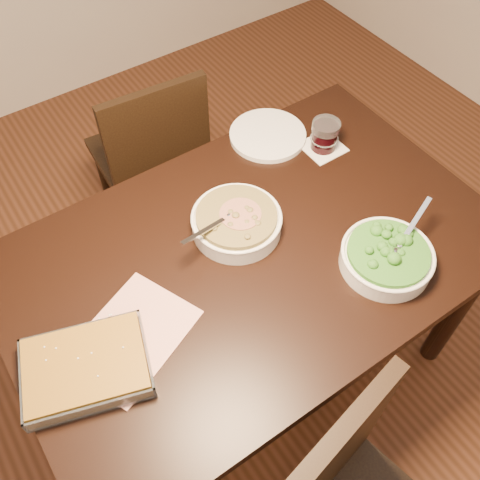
{
  "coord_description": "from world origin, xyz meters",
  "views": [
    {
      "loc": [
        -0.53,
        -0.72,
        1.97
      ],
      "look_at": [
        -0.03,
        0.02,
        0.8
      ],
      "focal_mm": 40.0,
      "sensor_mm": 36.0,
      "label": 1
    }
  ],
  "objects_px": {
    "table": "(252,269)",
    "dinner_plate": "(268,135)",
    "wine_tumbler": "(325,135)",
    "baking_dish": "(86,368)",
    "broccoli_bowl": "(387,257)",
    "chair_far": "(153,154)",
    "stew_bowl": "(237,221)"
  },
  "relations": [
    {
      "from": "table",
      "to": "broccoli_bowl",
      "type": "relative_size",
      "value": 4.92
    },
    {
      "from": "table",
      "to": "baking_dish",
      "type": "height_order",
      "value": "baking_dish"
    },
    {
      "from": "broccoli_bowl",
      "to": "baking_dish",
      "type": "height_order",
      "value": "broccoli_bowl"
    },
    {
      "from": "table",
      "to": "chair_far",
      "type": "xyz_separation_m",
      "value": [
        0.06,
        0.78,
        -0.18
      ]
    },
    {
      "from": "broccoli_bowl",
      "to": "baking_dish",
      "type": "relative_size",
      "value": 0.81
    },
    {
      "from": "broccoli_bowl",
      "to": "stew_bowl",
      "type": "bearing_deg",
      "value": 128.72
    },
    {
      "from": "table",
      "to": "wine_tumbler",
      "type": "relative_size",
      "value": 13.85
    },
    {
      "from": "baking_dish",
      "to": "chair_far",
      "type": "bearing_deg",
      "value": 72.71
    },
    {
      "from": "stew_bowl",
      "to": "baking_dish",
      "type": "distance_m",
      "value": 0.57
    },
    {
      "from": "stew_bowl",
      "to": "baking_dish",
      "type": "xyz_separation_m",
      "value": [
        -0.54,
        -0.16,
        -0.01
      ]
    },
    {
      "from": "broccoli_bowl",
      "to": "chair_far",
      "type": "bearing_deg",
      "value": 101.73
    },
    {
      "from": "baking_dish",
      "to": "dinner_plate",
      "type": "distance_m",
      "value": 0.96
    },
    {
      "from": "stew_bowl",
      "to": "chair_far",
      "type": "xyz_separation_m",
      "value": [
        0.06,
        0.69,
        -0.31
      ]
    },
    {
      "from": "broccoli_bowl",
      "to": "chair_far",
      "type": "height_order",
      "value": "chair_far"
    },
    {
      "from": "wine_tumbler",
      "to": "chair_far",
      "type": "height_order",
      "value": "chair_far"
    },
    {
      "from": "wine_tumbler",
      "to": "baking_dish",
      "type": "bearing_deg",
      "value": -163.48
    },
    {
      "from": "dinner_plate",
      "to": "chair_far",
      "type": "distance_m",
      "value": 0.56
    },
    {
      "from": "dinner_plate",
      "to": "chair_far",
      "type": "bearing_deg",
      "value": 121.12
    },
    {
      "from": "table",
      "to": "broccoli_bowl",
      "type": "xyz_separation_m",
      "value": [
        0.27,
        -0.24,
        0.13
      ]
    },
    {
      "from": "baking_dish",
      "to": "chair_far",
      "type": "distance_m",
      "value": 1.08
    },
    {
      "from": "table",
      "to": "wine_tumbler",
      "type": "height_order",
      "value": "wine_tumbler"
    },
    {
      "from": "stew_bowl",
      "to": "dinner_plate",
      "type": "relative_size",
      "value": 1.13
    },
    {
      "from": "table",
      "to": "broccoli_bowl",
      "type": "height_order",
      "value": "broccoli_bowl"
    },
    {
      "from": "wine_tumbler",
      "to": "dinner_plate",
      "type": "xyz_separation_m",
      "value": [
        -0.12,
        0.14,
        -0.05
      ]
    },
    {
      "from": "dinner_plate",
      "to": "chair_far",
      "type": "height_order",
      "value": "chair_far"
    },
    {
      "from": "baking_dish",
      "to": "chair_far",
      "type": "relative_size",
      "value": 0.41
    },
    {
      "from": "broccoli_bowl",
      "to": "dinner_plate",
      "type": "bearing_deg",
      "value": 86.22
    },
    {
      "from": "table",
      "to": "dinner_plate",
      "type": "height_order",
      "value": "dinner_plate"
    },
    {
      "from": "broccoli_bowl",
      "to": "wine_tumbler",
      "type": "relative_size",
      "value": 2.82
    },
    {
      "from": "broccoli_bowl",
      "to": "wine_tumbler",
      "type": "distance_m",
      "value": 0.49
    },
    {
      "from": "chair_far",
      "to": "baking_dish",
      "type": "bearing_deg",
      "value": 59.39
    },
    {
      "from": "table",
      "to": "dinner_plate",
      "type": "relative_size",
      "value": 5.45
    }
  ]
}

